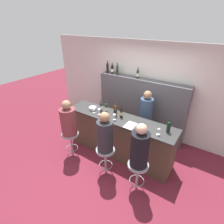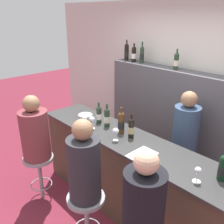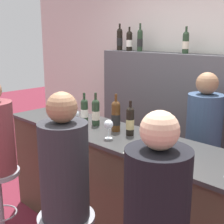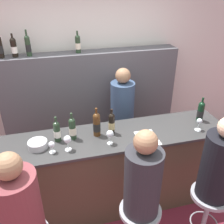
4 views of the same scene
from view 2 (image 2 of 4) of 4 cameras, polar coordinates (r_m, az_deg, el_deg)
ground_plane at (r=3.43m, az=-0.78°, el=-23.00°), size 16.00×16.00×0.00m
wall_back at (r=3.91m, az=17.47°, el=4.19°), size 6.40×0.05×2.60m
bar_counter at (r=3.25m, az=3.00°, el=-14.03°), size 2.70×0.61×1.04m
back_bar_cabinet at (r=3.89m, az=15.01°, el=-3.02°), size 2.53×0.28×1.66m
wine_bottle_counter_0 at (r=3.32m, az=-3.02°, el=-0.53°), size 0.07×0.07×0.29m
wine_bottle_counter_1 at (r=3.21m, az=-1.16°, el=-1.18°), size 0.07×0.07×0.31m
wine_bottle_counter_2 at (r=3.03m, az=2.12°, el=-2.40°), size 0.08×0.08×0.33m
wine_bottle_counter_3 at (r=2.93m, az=4.41°, el=-3.60°), size 0.07×0.07×0.30m
wine_bottle_counter_4 at (r=2.43m, az=24.02°, el=-11.47°), size 0.08×0.08×0.30m
wine_bottle_backbar_0 at (r=4.28m, az=3.35°, el=13.58°), size 0.07×0.07×0.33m
wine_bottle_backbar_1 at (r=4.17m, az=5.02°, el=13.07°), size 0.08×0.08×0.29m
wine_bottle_backbar_2 at (r=4.05m, az=6.86°, el=12.91°), size 0.07×0.07×0.33m
wine_bottle_backbar_3 at (r=3.68m, az=14.49°, el=11.25°), size 0.07×0.07×0.28m
wine_glass_0 at (r=3.28m, az=-6.28°, el=-1.56°), size 0.06×0.06×0.12m
wine_glass_1 at (r=3.15m, az=-4.60°, el=-1.81°), size 0.08×0.08×0.17m
wine_glass_2 at (r=2.86m, az=0.83°, el=-4.49°), size 0.08×0.08×0.16m
wine_glass_3 at (r=2.33m, az=19.03°, el=-12.73°), size 0.08×0.08×0.15m
metal_bowl at (r=3.46m, az=-6.09°, el=-1.13°), size 0.20×0.20×0.07m
tasting_menu at (r=2.66m, az=6.90°, el=-9.62°), size 0.21×0.30×0.00m
bar_stool_left at (r=3.54m, az=-16.32°, el=-11.71°), size 0.40×0.40×0.65m
guest_seated_left at (r=3.30m, az=-17.23°, el=-4.44°), size 0.36×0.36×0.85m
bar_stool_middle at (r=2.82m, az=-5.90°, el=-20.78°), size 0.40×0.40×0.65m
guest_seated_middle at (r=2.50m, az=-6.36°, el=-12.09°), size 0.33×0.33×0.87m
guest_seated_right at (r=2.07m, az=7.24°, el=-20.66°), size 0.33×0.33×0.88m
bartender at (r=3.46m, az=15.88°, el=-8.69°), size 0.32×0.32×1.54m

